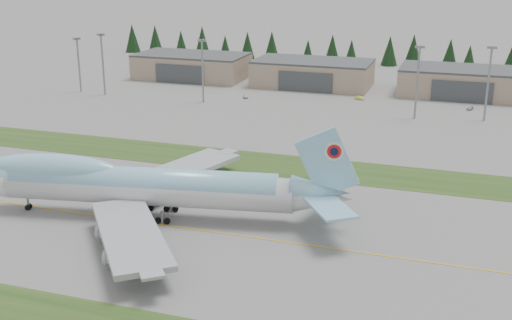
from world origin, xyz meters
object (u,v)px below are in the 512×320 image
(boeing_747_freighter, at_px, (144,185))
(service_vehicle_c, at_px, (470,110))
(service_vehicle_a, at_px, (245,98))
(service_vehicle_b, at_px, (359,100))
(hangar_right, at_px, (463,82))
(hangar_center, at_px, (313,73))
(hangar_left, at_px, (192,66))

(boeing_747_freighter, relative_size, service_vehicle_c, 20.15)
(service_vehicle_a, bearing_deg, service_vehicle_b, -10.91)
(hangar_right, xyz_separation_m, service_vehicle_c, (3.42, -23.87, -5.39))
(hangar_center, height_order, service_vehicle_a, hangar_center)
(hangar_center, bearing_deg, service_vehicle_b, -40.89)
(boeing_747_freighter, xyz_separation_m, hangar_right, (61.45, 146.96, -1.68))
(hangar_right, bearing_deg, hangar_left, 180.00)
(hangar_center, xyz_separation_m, service_vehicle_c, (63.42, -23.87, -5.39))
(hangar_left, xyz_separation_m, service_vehicle_c, (118.42, -23.87, -5.39))
(hangar_right, bearing_deg, service_vehicle_a, -158.57)
(boeing_747_freighter, relative_size, service_vehicle_b, 20.96)
(hangar_left, height_order, service_vehicle_a, hangar_left)
(boeing_747_freighter, distance_m, service_vehicle_a, 117.46)
(boeing_747_freighter, distance_m, service_vehicle_b, 129.48)
(hangar_left, bearing_deg, hangar_right, 0.00)
(boeing_747_freighter, relative_size, hangar_right, 1.70)
(service_vehicle_a, height_order, service_vehicle_b, service_vehicle_a)
(hangar_center, xyz_separation_m, service_vehicle_b, (23.14, -20.04, -5.39))
(boeing_747_freighter, distance_m, hangar_right, 159.30)
(hangar_left, xyz_separation_m, service_vehicle_a, (35.89, -31.05, -5.39))
(boeing_747_freighter, bearing_deg, hangar_left, 100.17)
(hangar_left, xyz_separation_m, service_vehicle_b, (78.14, -20.04, -5.39))
(hangar_center, xyz_separation_m, service_vehicle_a, (-19.11, -31.05, -5.39))
(hangar_left, distance_m, service_vehicle_c, 120.92)
(hangar_center, relative_size, hangar_right, 1.00)
(service_vehicle_c, bearing_deg, hangar_center, 174.68)
(boeing_747_freighter, height_order, hangar_right, boeing_747_freighter)
(hangar_center, distance_m, service_vehicle_b, 31.08)
(hangar_center, distance_m, service_vehicle_c, 67.98)
(hangar_left, bearing_deg, service_vehicle_b, -14.38)
(boeing_747_freighter, bearing_deg, service_vehicle_a, 88.81)
(service_vehicle_a, distance_m, service_vehicle_c, 82.84)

